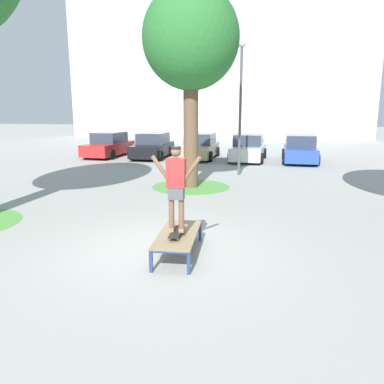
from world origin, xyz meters
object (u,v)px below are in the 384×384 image
object	(u,v)px
car_red	(109,145)
light_post	(241,88)
car_white	(248,148)
car_black	(153,146)
skater	(176,183)
car_blue	(300,150)
skate_box	(178,235)
car_tan	(200,147)
tree_mid_back	(191,41)
skateboard	(177,232)

from	to	relation	value
car_red	light_post	size ratio (longest dim) A/B	0.74
car_white	car_black	bearing A→B (deg)	178.47
skater	car_blue	bearing A→B (deg)	76.76
light_post	skater	bearing A→B (deg)	-92.84
skate_box	car_white	bearing A→B (deg)	87.39
car_red	car_black	bearing A→B (deg)	-1.77
skate_box	car_white	xyz separation A→B (m)	(0.68, 15.00, 0.28)
car_tan	light_post	size ratio (longest dim) A/B	0.73
car_tan	car_white	size ratio (longest dim) A/B	0.99
car_red	light_post	bearing A→B (deg)	-31.85
tree_mid_back	light_post	world-z (taller)	tree_mid_back
car_red	car_blue	world-z (taller)	same
skate_box	skater	world-z (taller)	skater
skateboard	car_tan	world-z (taller)	car_tan
skate_box	tree_mid_back	xyz separation A→B (m)	(-1.09, 6.92, 4.90)
skateboard	car_white	size ratio (longest dim) A/B	0.19
car_white	light_post	bearing A→B (deg)	-91.96
tree_mid_back	car_red	bearing A→B (deg)	129.50
tree_mid_back	car_tan	size ratio (longest dim) A/B	1.70
skateboard	car_black	size ratio (longest dim) A/B	0.19
skater	car_red	distance (m)	17.35
car_red	car_white	distance (m)	8.64
car_blue	car_tan	bearing A→B (deg)	176.21
skateboard	car_blue	size ratio (longest dim) A/B	0.19
car_black	car_blue	bearing A→B (deg)	-1.33
car_red	car_blue	bearing A→B (deg)	-1.44
car_white	skateboard	bearing A→B (deg)	-92.55
skateboard	skater	bearing A→B (deg)	92.18
car_red	skater	bearing A→B (deg)	-62.65
car_white	tree_mid_back	bearing A→B (deg)	-102.40
car_black	car_tan	world-z (taller)	same
skate_box	car_red	distance (m)	17.19
tree_mid_back	car_red	world-z (taller)	tree_mid_back
tree_mid_back	light_post	distance (m)	3.76
car_red	tree_mid_back	bearing A→B (deg)	-50.50
tree_mid_back	car_black	size ratio (longest dim) A/B	1.72
car_blue	car_black	bearing A→B (deg)	178.67
skater	car_white	world-z (taller)	skater
skater	car_tan	bearing A→B (deg)	98.11
skateboard	light_post	distance (m)	10.67
car_black	car_blue	world-z (taller)	same
skater	car_blue	xyz separation A→B (m)	(3.55, 15.11, -0.84)
skate_box	car_red	bearing A→B (deg)	117.56
car_blue	light_post	size ratio (longest dim) A/B	0.73
skate_box	car_blue	xyz separation A→B (m)	(3.56, 14.95, 0.28)
car_white	car_blue	size ratio (longest dim) A/B	1.01
skater	car_red	size ratio (longest dim) A/B	0.39
car_red	light_post	world-z (taller)	light_post
skateboard	light_post	world-z (taller)	light_post
car_blue	skate_box	bearing A→B (deg)	-103.41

